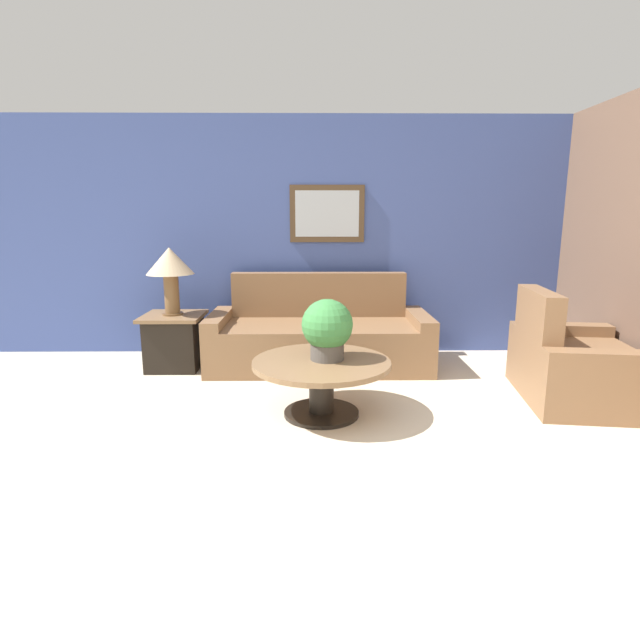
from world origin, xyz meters
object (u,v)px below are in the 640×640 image
(potted_plant_on_table, at_px, (327,328))
(coffee_table, at_px, (321,376))
(table_lamp, at_px, (170,266))
(armchair, at_px, (574,366))
(side_table, at_px, (175,341))
(couch_main, at_px, (319,338))

(potted_plant_on_table, bearing_deg, coffee_table, -142.98)
(table_lamp, xyz_separation_m, potted_plant_on_table, (1.53, -1.23, -0.36))
(table_lamp, relative_size, potted_plant_on_table, 1.43)
(armchair, height_order, side_table, armchair)
(potted_plant_on_table, bearing_deg, armchair, 7.67)
(couch_main, xyz_separation_m, table_lamp, (-1.48, -0.08, 0.76))
(coffee_table, distance_m, side_table, 1.95)
(armchair, xyz_separation_m, potted_plant_on_table, (-2.09, -0.28, 0.40))
(side_table, height_order, table_lamp, table_lamp)
(couch_main, height_order, armchair, same)
(table_lamp, distance_m, potted_plant_on_table, 2.00)
(couch_main, bearing_deg, side_table, -176.90)
(coffee_table, relative_size, potted_plant_on_table, 2.26)
(side_table, height_order, potted_plant_on_table, potted_plant_on_table)
(armchair, distance_m, coffee_table, 2.16)
(armchair, relative_size, coffee_table, 1.17)
(armchair, distance_m, table_lamp, 3.82)
(armchair, distance_m, side_table, 3.75)
(couch_main, xyz_separation_m, armchair, (2.14, -1.03, -0.00))
(armchair, relative_size, side_table, 2.09)
(coffee_table, bearing_deg, couch_main, 90.21)
(armchair, height_order, coffee_table, armchair)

